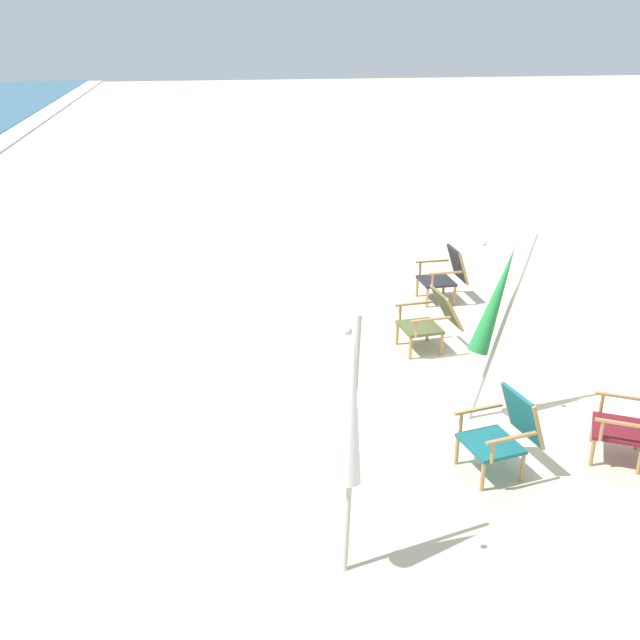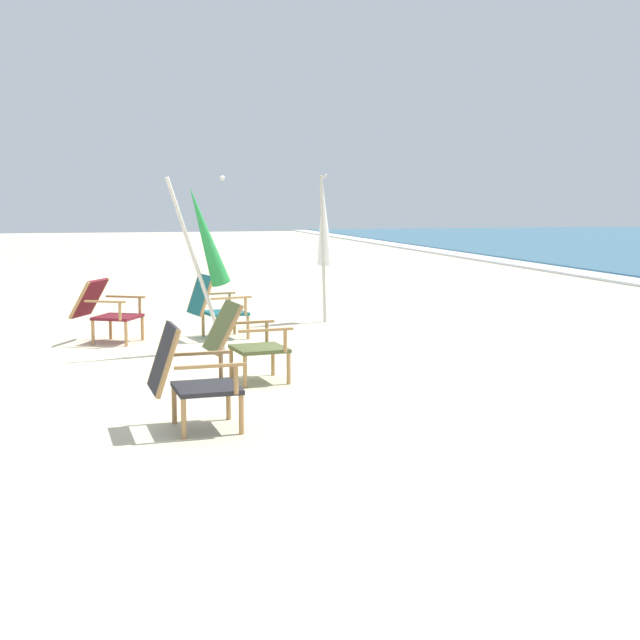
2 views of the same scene
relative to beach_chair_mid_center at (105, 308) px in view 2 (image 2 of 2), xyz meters
name	(u,v)px [view 2 (image 2 of 2)]	position (x,y,z in m)	size (l,w,h in m)	color
ground_plane	(208,365)	(1.82, 1.05, -0.42)	(80.00, 80.00, 0.00)	beige
beach_chair_mid_center	(105,308)	(0.00, 0.00, 0.00)	(0.86, 0.94, 0.78)	maroon
beach_chair_far_center	(187,375)	(4.50, 0.59, 0.01)	(0.63, 0.70, 0.82)	#28282D
beach_chair_back_left	(243,339)	(2.82, 1.27, 0.00)	(0.67, 0.82, 0.79)	#515B33
beach_chair_back_right	(214,305)	(0.02, 1.34, 0.01)	(0.71, 0.78, 0.82)	#196066
umbrella_furled_green	(205,238)	(1.09, 1.13, 0.90)	(0.41, 0.77, 2.02)	#B7B2A8
umbrella_furled_white	(324,226)	(-1.06, 3.04, 0.96)	(0.44, 0.36, 2.11)	#B7B2A8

